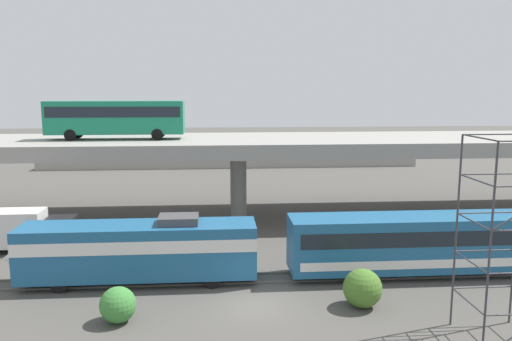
% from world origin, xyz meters
% --- Properties ---
extents(ground_plane, '(260.00, 260.00, 0.00)m').
position_xyz_m(ground_plane, '(0.00, 0.00, 0.00)').
color(ground_plane, '#4C4944').
extents(rail_strip_near, '(110.00, 0.12, 0.12)m').
position_xyz_m(rail_strip_near, '(0.00, 3.23, 0.06)').
color(rail_strip_near, '#59544C').
rests_on(rail_strip_near, ground_plane).
extents(rail_strip_far, '(110.00, 0.12, 0.12)m').
position_xyz_m(rail_strip_far, '(0.00, 4.77, 0.06)').
color(rail_strip_far, '#59544C').
rests_on(rail_strip_far, ground_plane).
extents(train_locomotive, '(15.22, 3.04, 4.18)m').
position_xyz_m(train_locomotive, '(-7.47, 4.00, 2.19)').
color(train_locomotive, '#1E5984').
rests_on(train_locomotive, ground_plane).
extents(train_coach_lead, '(21.45, 3.04, 3.86)m').
position_xyz_m(train_coach_lead, '(13.26, 4.00, 2.17)').
color(train_coach_lead, '#1E5984').
rests_on(train_coach_lead, ground_plane).
extents(highway_overpass, '(96.00, 11.95, 7.34)m').
position_xyz_m(highway_overpass, '(0.00, 20.00, 6.60)').
color(highway_overpass, gray).
rests_on(highway_overpass, ground_plane).
extents(transit_bus_on_overpass, '(12.00, 2.68, 3.40)m').
position_xyz_m(transit_bus_on_overpass, '(-10.90, 19.73, 9.40)').
color(transit_bus_on_overpass, '#197A56').
rests_on(transit_bus_on_overpass, highway_overpass).
extents(service_truck_west, '(6.80, 2.46, 3.04)m').
position_xyz_m(service_truck_west, '(-16.14, 10.89, 1.64)').
color(service_truck_west, black).
rests_on(service_truck_west, ground_plane).
extents(scaffolding_tower, '(3.20, 3.20, 9.73)m').
position_xyz_m(scaffolding_tower, '(11.32, -4.59, 5.19)').
color(scaffolding_tower, '#38383D').
rests_on(scaffolding_tower, ground_plane).
extents(pier_parking_lot, '(56.80, 13.14, 1.30)m').
position_xyz_m(pier_parking_lot, '(0.00, 55.00, 0.65)').
color(pier_parking_lot, gray).
rests_on(pier_parking_lot, ground_plane).
extents(parked_car_0, '(4.48, 1.90, 1.50)m').
position_xyz_m(parked_car_0, '(-15.02, 54.40, 2.07)').
color(parked_car_0, '#B7B7BC').
rests_on(parked_car_0, pier_parking_lot).
extents(parked_car_1, '(4.04, 1.82, 1.50)m').
position_xyz_m(parked_car_1, '(-22.04, 58.26, 2.07)').
color(parked_car_1, navy).
rests_on(parked_car_1, pier_parking_lot).
extents(parked_car_2, '(4.22, 1.86, 1.50)m').
position_xyz_m(parked_car_2, '(-9.53, 55.53, 2.07)').
color(parked_car_2, maroon).
rests_on(parked_car_2, pier_parking_lot).
extents(parked_car_3, '(4.69, 1.94, 1.50)m').
position_xyz_m(parked_car_3, '(-5.24, 52.66, 2.07)').
color(parked_car_3, maroon).
rests_on(parked_car_3, pier_parking_lot).
extents(harbor_water, '(140.00, 36.00, 0.01)m').
position_xyz_m(harbor_water, '(0.00, 78.00, 0.00)').
color(harbor_water, '#2D5170').
rests_on(harbor_water, ground_plane).
extents(shrub_left, '(1.86, 1.86, 1.86)m').
position_xyz_m(shrub_left, '(-7.08, -1.40, 0.93)').
color(shrub_left, '#3B8036').
rests_on(shrub_left, ground_plane).
extents(shrub_right, '(2.13, 2.13, 2.13)m').
position_xyz_m(shrub_right, '(5.89, -0.55, 1.07)').
color(shrub_right, '#467328').
rests_on(shrub_right, ground_plane).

